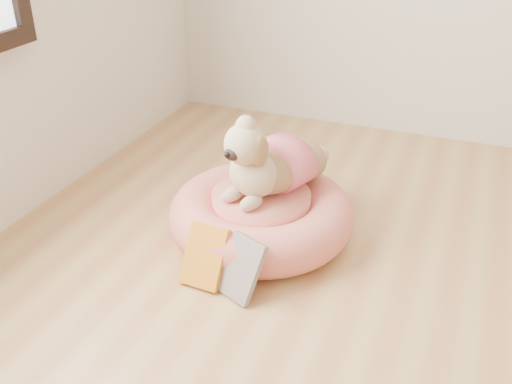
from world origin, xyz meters
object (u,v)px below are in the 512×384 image
at_px(book_white, 242,268).
at_px(pet_bed, 261,215).
at_px(dog, 271,149).
at_px(book_yellow, 205,256).

bearing_deg(book_white, pet_bed, 124.71).
xyz_separation_m(pet_bed, book_white, (0.07, -0.34, 0.01)).
distance_m(pet_bed, book_white, 0.34).
height_order(pet_bed, book_white, book_white).
relative_size(dog, book_yellow, 2.17).
bearing_deg(dog, book_yellow, -82.74).
relative_size(pet_bed, dog, 1.52).
xyz_separation_m(pet_bed, dog, (0.02, 0.04, 0.25)).
bearing_deg(book_white, book_yellow, -162.81).
xyz_separation_m(dog, book_white, (0.05, -0.37, -0.24)).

